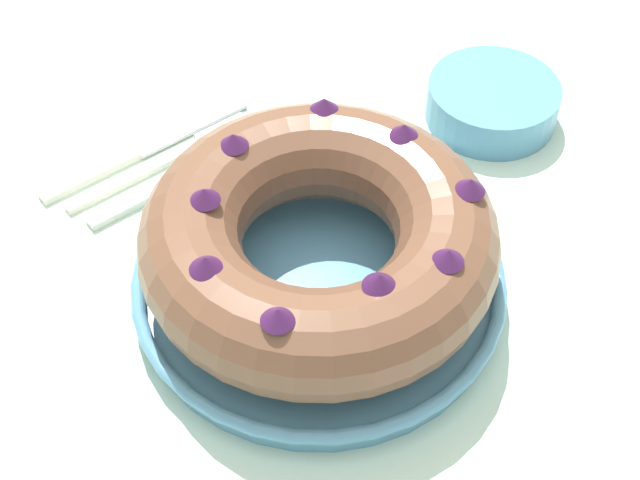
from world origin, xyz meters
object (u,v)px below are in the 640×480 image
serving_knife (133,155)px  bundt_cake (320,240)px  fork (175,156)px  cake_knife (167,185)px  serving_dish (320,284)px  side_bowl (492,102)px

serving_knife → bundt_cake: bearing=14.1°
fork → cake_knife: (0.03, -0.03, 0.00)m
cake_knife → bundt_cake: bearing=12.5°
serving_knife → cake_knife: same height
bundt_cake → cake_knife: bearing=-169.8°
serving_dish → bundt_cake: 0.06m
bundt_cake → cake_knife: bundt_cake is taller
cake_knife → side_bowl: size_ratio=1.46×
serving_dish → bundt_cake: bearing=29.8°
bundt_cake → fork: 0.24m
serving_dish → bundt_cake: size_ratio=1.08×
serving_knife → cake_knife: bearing=9.7°
serving_knife → cake_knife: 0.06m
serving_dish → serving_knife: (-0.26, -0.04, -0.01)m
bundt_cake → serving_dish: bearing=-150.2°
fork → serving_knife: 0.04m
bundt_cake → fork: bearing=-178.1°
fork → serving_knife: bearing=-125.9°
serving_dish → cake_knife: serving_dish is taller
serving_knife → cake_knife: (0.06, 0.00, 0.00)m
serving_knife → side_bowl: size_ratio=1.73×
bundt_cake → cake_knife: 0.21m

